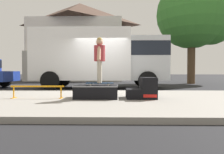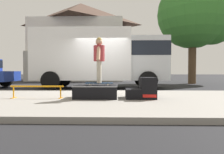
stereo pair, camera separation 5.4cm
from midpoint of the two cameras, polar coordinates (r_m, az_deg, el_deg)
name	(u,v)px [view 2 (the right image)]	position (r m, az deg, el deg)	size (l,w,h in m)	color
ground_plane	(100,92)	(8.94, -3.22, -4.17)	(140.00, 140.00, 0.00)	black
sidewalk_slab	(91,100)	(5.97, -5.64, -6.35)	(50.00, 5.00, 0.12)	gray
skate_box	(96,91)	(5.94, -4.17, -3.89)	(1.22, 0.85, 0.37)	black
kicker_ramp	(143,90)	(5.95, 8.79, -3.44)	(0.82, 0.79, 0.59)	black
grind_rail	(37,89)	(6.25, -19.73, -3.04)	(1.51, 0.28, 0.36)	orange
skateboard	(99,83)	(5.87, -3.30, -1.73)	(0.79, 0.27, 0.07)	navy
skater_kid	(99,56)	(5.88, -3.31, 5.77)	(0.31, 0.66, 1.29)	#B7AD99
box_truck	(101,56)	(11.13, -2.81, 5.69)	(6.91, 2.63, 3.05)	white
street_tree_main	(197,16)	(17.11, 22.40, 15.37)	(5.64, 5.13, 7.76)	brown
house_behind	(81,41)	(23.24, -8.55, 9.71)	(9.54, 8.22, 8.40)	silver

